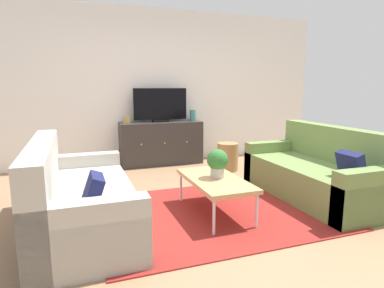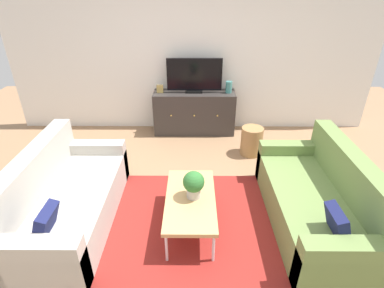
# 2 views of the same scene
# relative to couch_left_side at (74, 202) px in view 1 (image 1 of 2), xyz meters

# --- Properties ---
(ground_plane) EXTENTS (10.00, 10.00, 0.00)m
(ground_plane) POSITION_rel_couch_left_side_xyz_m (1.44, 0.10, -0.28)
(ground_plane) COLOR #997251
(wall_back) EXTENTS (6.40, 0.12, 2.70)m
(wall_back) POSITION_rel_couch_left_side_xyz_m (1.44, 2.65, 1.07)
(wall_back) COLOR white
(wall_back) RESTS_ON ground_plane
(area_rug) EXTENTS (2.50, 1.90, 0.01)m
(area_rug) POSITION_rel_couch_left_side_xyz_m (1.44, -0.05, -0.28)
(area_rug) COLOR maroon
(area_rug) RESTS_ON ground_plane
(couch_left_side) EXTENTS (0.89, 1.89, 0.87)m
(couch_left_side) POSITION_rel_couch_left_side_xyz_m (0.00, 0.00, 0.00)
(couch_left_side) COLOR #B2ADA3
(couch_left_side) RESTS_ON ground_plane
(couch_right_side) EXTENTS (0.89, 1.89, 0.87)m
(couch_right_side) POSITION_rel_couch_left_side_xyz_m (2.88, 0.00, 0.00)
(couch_right_side) COLOR olive
(couch_right_side) RESTS_ON ground_plane
(coffee_table) EXTENTS (0.53, 1.06, 0.40)m
(coffee_table) POSITION_rel_couch_left_side_xyz_m (1.43, -0.07, 0.08)
(coffee_table) COLOR tan
(coffee_table) RESTS_ON ground_plane
(potted_plant) EXTENTS (0.23, 0.23, 0.31)m
(potted_plant) POSITION_rel_couch_left_side_xyz_m (1.46, -0.05, 0.28)
(potted_plant) COLOR #B7B2A8
(potted_plant) RESTS_ON coffee_table
(tv_console) EXTENTS (1.43, 0.47, 0.75)m
(tv_console) POSITION_rel_couch_left_side_xyz_m (1.47, 2.37, 0.09)
(tv_console) COLOR #332D2B
(tv_console) RESTS_ON ground_plane
(flat_screen_tv) EXTENTS (0.94, 0.16, 0.58)m
(flat_screen_tv) POSITION_rel_couch_left_side_xyz_m (1.47, 2.39, 0.76)
(flat_screen_tv) COLOR black
(flat_screen_tv) RESTS_ON tv_console
(glass_vase) EXTENTS (0.11, 0.11, 0.20)m
(glass_vase) POSITION_rel_couch_left_side_xyz_m (2.07, 2.37, 0.57)
(glass_vase) COLOR teal
(glass_vase) RESTS_ON tv_console
(mantel_clock) EXTENTS (0.11, 0.07, 0.13)m
(mantel_clock) POSITION_rel_couch_left_side_xyz_m (0.88, 2.37, 0.53)
(mantel_clock) COLOR tan
(mantel_clock) RESTS_ON tv_console
(wicker_basket) EXTENTS (0.34, 0.34, 0.45)m
(wicker_basket) POSITION_rel_couch_left_side_xyz_m (2.38, 1.56, -0.06)
(wicker_basket) COLOR #9E7547
(wicker_basket) RESTS_ON ground_plane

